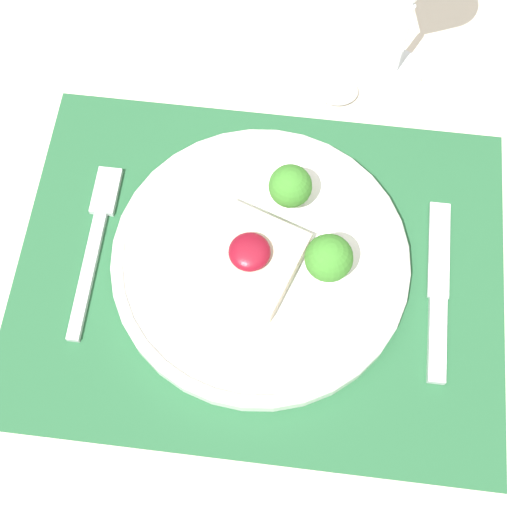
# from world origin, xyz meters

# --- Properties ---
(ground_plane) EXTENTS (8.00, 8.00, 0.00)m
(ground_plane) POSITION_xyz_m (0.00, 0.00, 0.00)
(ground_plane) COLOR #4C4742
(dining_table) EXTENTS (1.29, 1.28, 0.75)m
(dining_table) POSITION_xyz_m (0.00, 0.00, 0.67)
(dining_table) COLOR beige
(dining_table) RESTS_ON ground_plane
(placemat) EXTENTS (0.47, 0.36, 0.00)m
(placemat) POSITION_xyz_m (0.00, 0.00, 0.75)
(placemat) COLOR #235633
(placemat) RESTS_ON dining_table
(dinner_plate) EXTENTS (0.28, 0.28, 0.07)m
(dinner_plate) POSITION_xyz_m (-0.00, 0.01, 0.76)
(dinner_plate) COLOR white
(dinner_plate) RESTS_ON placemat
(fork) EXTENTS (0.02, 0.18, 0.01)m
(fork) POSITION_xyz_m (-0.16, 0.01, 0.75)
(fork) COLOR silver
(fork) RESTS_ON placemat
(knife) EXTENTS (0.02, 0.18, 0.01)m
(knife) POSITION_xyz_m (0.17, -0.01, 0.75)
(knife) COLOR silver
(knife) RESTS_ON placemat
(spoon) EXTENTS (0.17, 0.04, 0.01)m
(spoon) POSITION_xyz_m (0.04, 0.21, 0.75)
(spoon) COLOR silver
(spoon) RESTS_ON dining_table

